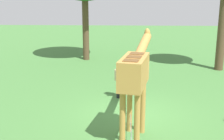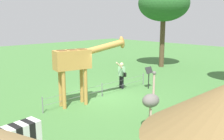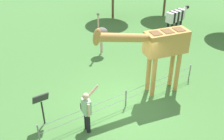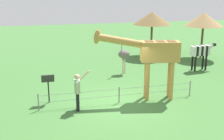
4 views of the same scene
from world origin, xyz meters
name	(u,v)px [view 1 (image 1 of 4)]	position (x,y,z in m)	size (l,w,h in m)	color
ground_plane	(131,115)	(0.00, 0.00, 0.00)	(60.00, 60.00, 0.00)	#427538
giraffe	(136,72)	(-1.58, -0.08, 2.13)	(3.86, 1.27, 3.24)	#BC8942
visitor	(121,78)	(1.89, 0.43, 0.90)	(0.69, 0.59, 1.68)	black
info_sign	(145,71)	(3.04, -0.72, 0.95)	(0.56, 0.21, 1.32)	black
wire_fence	(130,105)	(0.00, 0.06, 0.40)	(7.05, 0.05, 0.75)	slate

